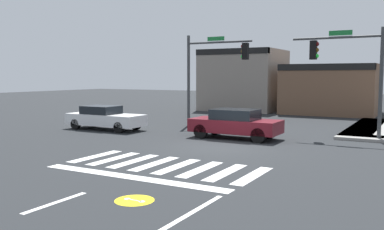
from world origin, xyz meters
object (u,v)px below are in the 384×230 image
Objects in this scene: traffic_signal_northeast at (349,63)px; car_white at (105,118)px; traffic_signal_northwest at (212,64)px; car_maroon at (235,123)px.

traffic_signal_northeast reaches higher than car_white.
traffic_signal_northwest reaches higher than traffic_signal_northeast.
traffic_signal_northwest is 7.10m from car_white.
car_maroon is (7.95, 0.53, 0.06)m from car_white.
traffic_signal_northwest is 5.60m from car_maroon.
traffic_signal_northeast is 6.22m from car_maroon.
traffic_signal_northeast is 13.52m from car_white.
car_white is (-12.81, -3.06, -3.02)m from traffic_signal_northeast.
car_white is 1.06× the size of car_maroon.
car_maroon is at bearing 27.42° from traffic_signal_northeast.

